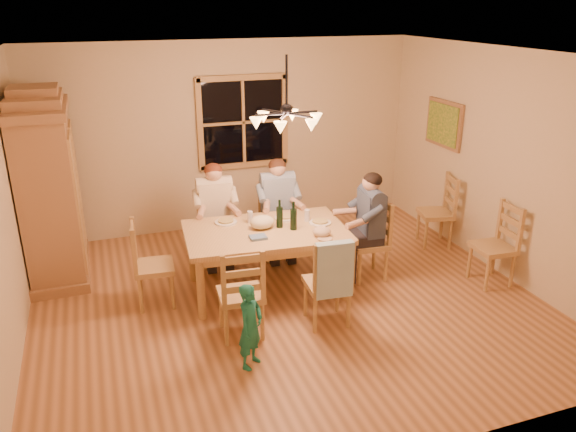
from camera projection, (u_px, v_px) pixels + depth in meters
name	position (u px, v px, depth m)	size (l,w,h in m)	color
floor	(287.00, 300.00, 6.39)	(5.50, 5.50, 0.00)	#946036
ceiling	(287.00, 54.00, 5.42)	(5.50, 5.00, 0.02)	white
wall_back	(230.00, 136.00, 8.10)	(5.50, 0.02, 2.70)	beige
wall_right	(502.00, 164.00, 6.76)	(0.02, 5.00, 2.70)	beige
window	(243.00, 122.00, 8.06)	(1.30, 0.06, 1.30)	black
painting	(444.00, 124.00, 7.71)	(0.06, 0.78, 0.64)	#8C5F3D
chandelier	(287.00, 119.00, 5.64)	(0.77, 0.68, 0.71)	black
armoire	(50.00, 192.00, 6.66)	(0.66, 1.40, 2.30)	#8C5F3D
dining_table	(266.00, 238.00, 6.39)	(1.90, 1.25, 0.76)	#AD8B4D
chair_far_left	(217.00, 241.00, 7.18)	(0.47, 0.45, 0.99)	#A87E4A
chair_far_right	(278.00, 235.00, 7.38)	(0.47, 0.45, 0.99)	#A87E4A
chair_near_left	(241.00, 308.00, 5.64)	(0.47, 0.45, 0.99)	#A87E4A
chair_near_right	(327.00, 296.00, 5.85)	(0.47, 0.45, 0.99)	#A87E4A
chair_end_left	(155.00, 279.00, 6.22)	(0.45, 0.47, 0.99)	#A87E4A
chair_end_right	(367.00, 254.00, 6.82)	(0.45, 0.47, 0.99)	#A87E4A
adult_woman	(215.00, 202.00, 6.99)	(0.42, 0.45, 0.87)	beige
adult_plaid_man	(278.00, 196.00, 7.18)	(0.42, 0.45, 0.87)	#2F5681
adult_slate_man	(370.00, 213.00, 6.63)	(0.45, 0.42, 0.87)	#3C4960
towel	(334.00, 270.00, 5.54)	(0.38, 0.10, 0.58)	#97C0CD
wine_bottle_a	(280.00, 214.00, 6.37)	(0.08, 0.08, 0.33)	black
wine_bottle_b	(294.00, 216.00, 6.31)	(0.08, 0.08, 0.33)	black
plate_woman	(226.00, 222.00, 6.54)	(0.26, 0.26, 0.02)	white
plate_plaid	(285.00, 218.00, 6.68)	(0.26, 0.26, 0.02)	white
plate_slate	(320.00, 223.00, 6.53)	(0.26, 0.26, 0.02)	white
wine_glass_a	(250.00, 217.00, 6.53)	(0.06, 0.06, 0.14)	silver
wine_glass_b	(307.00, 215.00, 6.58)	(0.06, 0.06, 0.14)	silver
cap	(322.00, 231.00, 6.16)	(0.20, 0.20, 0.11)	tan
napkin	(258.00, 237.00, 6.11)	(0.18, 0.14, 0.03)	slate
cloth_bundle	(262.00, 222.00, 6.36)	(0.28, 0.22, 0.15)	beige
child	(250.00, 326.00, 5.10)	(0.31, 0.20, 0.84)	#1A7763
chair_spare_front	(491.00, 259.00, 6.69)	(0.44, 0.46, 0.99)	#A87E4A
chair_spare_back	(434.00, 224.00, 7.75)	(0.52, 0.53, 0.99)	#A87E4A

